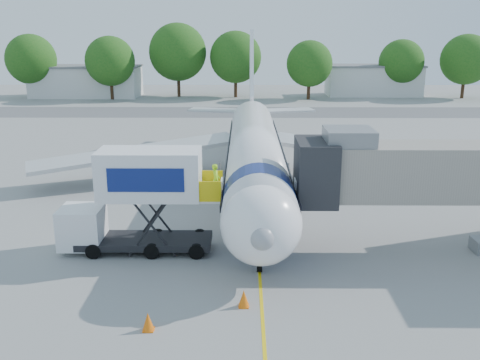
{
  "coord_description": "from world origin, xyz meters",
  "views": [
    {
      "loc": [
        -0.78,
        -33.37,
        11.42
      ],
      "look_at": [
        -0.99,
        -4.44,
        3.2
      ],
      "focal_mm": 40.0,
      "sensor_mm": 36.0,
      "label": 1
    }
  ],
  "objects_px": {
    "catering_hiloader": "(138,201)",
    "ground_tug": "(370,350)",
    "aircraft": "(255,151)",
    "jet_bridge": "(415,173)"
  },
  "relations": [
    {
      "from": "catering_hiloader",
      "to": "ground_tug",
      "type": "xyz_separation_m",
      "value": [
        9.84,
        -10.34,
        -1.95
      ]
    },
    {
      "from": "ground_tug",
      "to": "catering_hiloader",
      "type": "bearing_deg",
      "value": 157.05
    },
    {
      "from": "aircraft",
      "to": "ground_tug",
      "type": "height_order",
      "value": "aircraft"
    },
    {
      "from": "catering_hiloader",
      "to": "jet_bridge",
      "type": "bearing_deg",
      "value": 0.01
    },
    {
      "from": "aircraft",
      "to": "catering_hiloader",
      "type": "distance_m",
      "value": 12.77
    },
    {
      "from": "aircraft",
      "to": "catering_hiloader",
      "type": "bearing_deg",
      "value": -119.41
    },
    {
      "from": "jet_bridge",
      "to": "ground_tug",
      "type": "relative_size",
      "value": 3.21
    },
    {
      "from": "aircraft",
      "to": "catering_hiloader",
      "type": "xyz_separation_m",
      "value": [
        -6.27,
        -11.12,
        -0.19
      ]
    },
    {
      "from": "aircraft",
      "to": "ground_tug",
      "type": "relative_size",
      "value": 8.71
    },
    {
      "from": "jet_bridge",
      "to": "ground_tug",
      "type": "bearing_deg",
      "value": -113.14
    }
  ]
}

